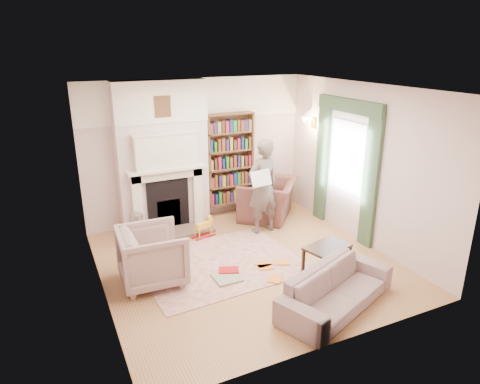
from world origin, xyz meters
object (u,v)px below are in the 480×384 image
armchair_reading (268,199)px  coffee_table (327,259)px  bookcase (230,159)px  paraffin_heater (137,228)px  armchair_left (152,256)px  rocking_horse (203,228)px  sofa (337,289)px  man_reading (263,187)px

armchair_reading → coffee_table: bearing=34.9°
bookcase → coffee_table: size_ratio=2.64×
bookcase → paraffin_heater: bearing=-164.2°
armchair_left → coffee_table: bearing=-106.3°
bookcase → armchair_reading: size_ratio=1.55×
paraffin_heater → rocking_horse: (1.14, -0.31, -0.08)m
sofa → coffee_table: 0.94m
man_reading → coffee_table: 1.93m
coffee_table → man_reading: bearing=80.5°
bookcase → armchair_reading: bearing=-40.3°
bookcase → rocking_horse: size_ratio=4.19×
man_reading → coffee_table: (0.18, -1.79, -0.68)m
sofa → rocking_horse: size_ratio=4.25×
bookcase → paraffin_heater: bookcase is taller
armchair_left → man_reading: man_reading is taller
bookcase → coffee_table: bearing=-83.2°
coffee_table → armchair_reading: bearing=68.4°
armchair_reading → coffee_table: (-0.27, -2.39, -0.16)m
sofa → rocking_horse: (-0.86, 2.85, -0.08)m
coffee_table → rocking_horse: bearing=107.6°
sofa → coffee_table: size_ratio=2.67×
armchair_reading → paraffin_heater: armchair_reading is taller
man_reading → paraffin_heater: bearing=-22.6°
bookcase → sofa: bearing=-91.4°
bookcase → rocking_horse: bookcase is taller
armchair_reading → paraffin_heater: 2.71m
armchair_reading → paraffin_heater: size_ratio=2.17×
rocking_horse → armchair_reading: bearing=-1.1°
man_reading → rocking_horse: size_ratio=4.09×
bookcase → man_reading: bearing=-81.4°
paraffin_heater → armchair_left: bearing=-93.3°
paraffin_heater → rocking_horse: bearing=-15.3°
armchair_reading → bookcase: bearing=-88.9°
rocking_horse → bookcase: bearing=29.0°
bookcase → sofa: size_ratio=0.99×
armchair_reading → sofa: armchair_reading is taller
rocking_horse → armchair_left: bearing=-151.5°
bookcase → armchair_reading: 1.13m
armchair_reading → coffee_table: size_ratio=1.71×
bookcase → paraffin_heater: size_ratio=3.36×
man_reading → bookcase: bearing=-90.7°
bookcase → rocking_horse: 1.64m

